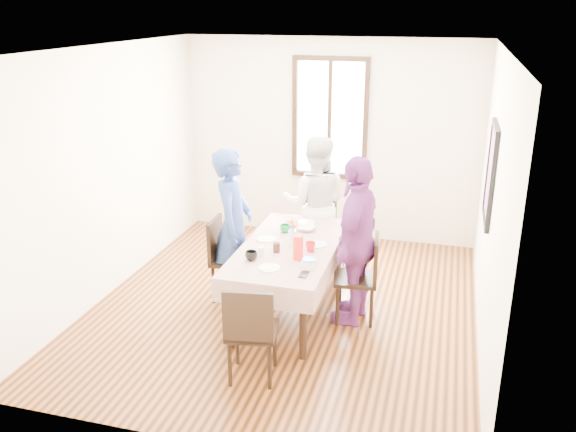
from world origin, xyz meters
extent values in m
plane|color=black|center=(0.00, 0.00, 0.00)|extent=(4.50, 4.50, 0.00)
plane|color=beige|center=(0.00, 2.25, 1.35)|extent=(4.00, 0.00, 4.00)
plane|color=beige|center=(2.00, 0.00, 1.35)|extent=(0.00, 4.50, 4.50)
cube|color=black|center=(0.00, 2.23, 1.65)|extent=(1.02, 0.06, 1.62)
cube|color=white|center=(0.00, 2.24, 1.65)|extent=(0.90, 0.02, 1.50)
cube|color=red|center=(1.98, 0.30, 1.55)|extent=(0.04, 0.76, 0.96)
cube|color=black|center=(0.08, -0.12, 0.38)|extent=(0.83, 1.75, 0.75)
cube|color=#55140B|center=(0.08, -0.12, 0.76)|extent=(0.95, 1.87, 0.01)
cube|color=black|center=(-0.61, 0.04, 0.46)|extent=(0.44, 0.44, 0.91)
cube|color=black|center=(0.77, -0.07, 0.46)|extent=(0.46, 0.46, 0.91)
cube|color=black|center=(0.08, 1.08, 0.46)|extent=(0.45, 0.45, 0.91)
cube|color=black|center=(0.08, -1.32, 0.46)|extent=(0.48, 0.48, 0.91)
imported|color=navy|center=(-0.59, 0.04, 0.85)|extent=(0.49, 0.67, 1.69)
imported|color=silver|center=(0.08, 1.06, 0.83)|extent=(0.89, 0.73, 1.66)
imported|color=#79307D|center=(0.75, -0.07, 0.87)|extent=(0.56, 1.07, 1.74)
imported|color=black|center=(-0.17, -0.58, 0.81)|extent=(0.13, 0.13, 0.09)
imported|color=red|center=(0.33, -0.21, 0.81)|extent=(0.12, 0.12, 0.10)
imported|color=#0C7226|center=(-0.06, 0.23, 0.80)|extent=(0.12, 0.12, 0.09)
imported|color=white|center=(0.14, 0.34, 0.79)|extent=(0.21, 0.21, 0.05)
cube|color=red|center=(0.26, -0.43, 0.88)|extent=(0.08, 0.08, 0.24)
cylinder|color=white|center=(0.40, -0.57, 0.80)|extent=(0.14, 0.14, 0.07)
cylinder|color=black|center=(0.01, -0.32, 0.81)|extent=(0.07, 0.07, 0.10)
cylinder|color=silver|center=(-0.12, -0.43, 0.81)|extent=(0.06, 0.06, 0.09)
cube|color=black|center=(0.40, -0.76, 0.77)|extent=(0.08, 0.15, 0.01)
cylinder|color=silver|center=(0.10, -0.09, 0.84)|extent=(0.08, 0.08, 0.16)
cylinder|color=white|center=(-0.19, -0.02, 0.77)|extent=(0.20, 0.20, 0.01)
cylinder|color=white|center=(0.35, -0.03, 0.77)|extent=(0.20, 0.20, 0.01)
cylinder|color=white|center=(0.09, 0.58, 0.77)|extent=(0.20, 0.20, 0.01)
cylinder|color=white|center=(0.05, -0.71, 0.77)|extent=(0.20, 0.20, 0.01)
cylinder|color=blue|center=(0.40, -0.57, 0.84)|extent=(0.12, 0.12, 0.01)
camera|label=1|loc=(1.58, -5.60, 3.09)|focal=37.50mm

